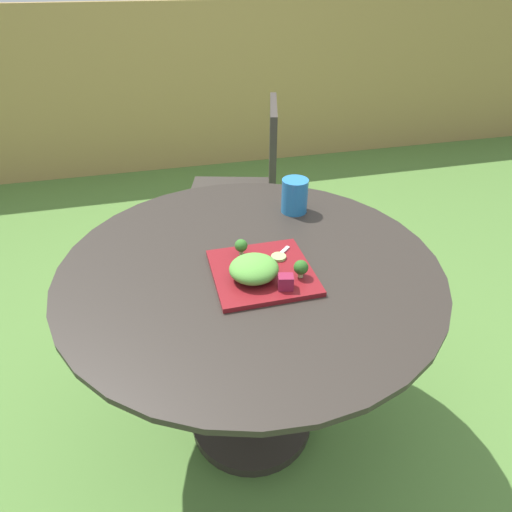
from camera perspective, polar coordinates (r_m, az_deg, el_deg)
The scene contains 12 objects.
ground_plane at distance 1.73m, azimuth -0.59°, elevation -20.84°, with size 12.00×12.00×0.00m, color #4C7533.
bamboo_fence at distance 3.62m, azimuth -10.96°, elevation 20.56°, with size 8.00×0.08×1.21m, color #9E7F47.
patio_table at distance 1.34m, azimuth -0.71°, elevation -8.21°, with size 1.07×1.07×0.72m.
patio_chair at distance 2.18m, azimuth -0.81°, elevation 9.92°, with size 0.54×0.54×0.90m.
salad_plate at distance 1.16m, azimuth 0.82°, elevation -2.14°, with size 0.26×0.26×0.01m, color maroon.
drinking_glass at distance 1.46m, azimuth 5.10°, elevation 7.71°, with size 0.09×0.09×0.11m.
fork at distance 1.19m, azimuth 2.05°, elevation -0.80°, with size 0.13×0.12×0.00m.
lettuce_mound at distance 1.11m, azimuth -0.27°, elevation -1.68°, with size 0.13×0.12×0.06m, color #519338.
broccoli_floret_0 at distance 1.20m, azimuth -1.98°, elevation 1.35°, with size 0.04×0.04×0.05m.
broccoli_floret_1 at distance 1.12m, azimuth 5.96°, elevation -1.54°, with size 0.04×0.04×0.05m.
cucumber_slice_0 at distance 1.20m, azimuth 3.00°, elevation -0.13°, with size 0.04×0.04×0.01m, color #8EB766.
beet_chunk_0 at distance 1.09m, azimuth 3.94°, elevation -3.44°, with size 0.04×0.03×0.04m, color maroon.
Camera 1 is at (-0.23, -0.97, 1.41)m, focal length 30.29 mm.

